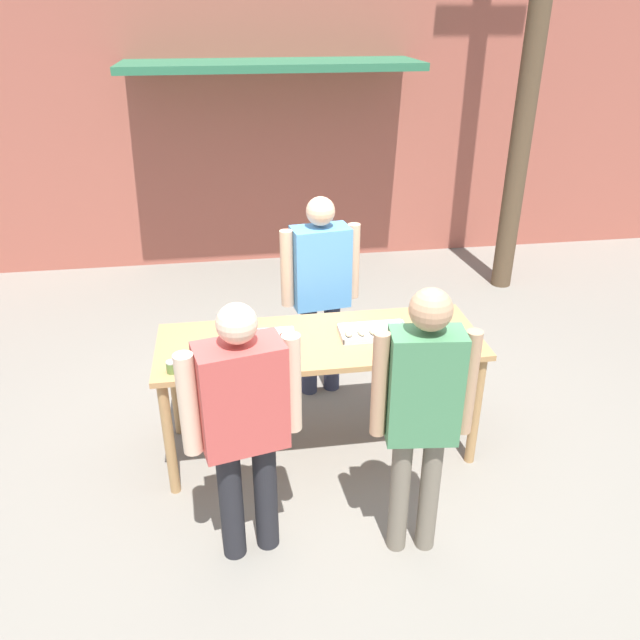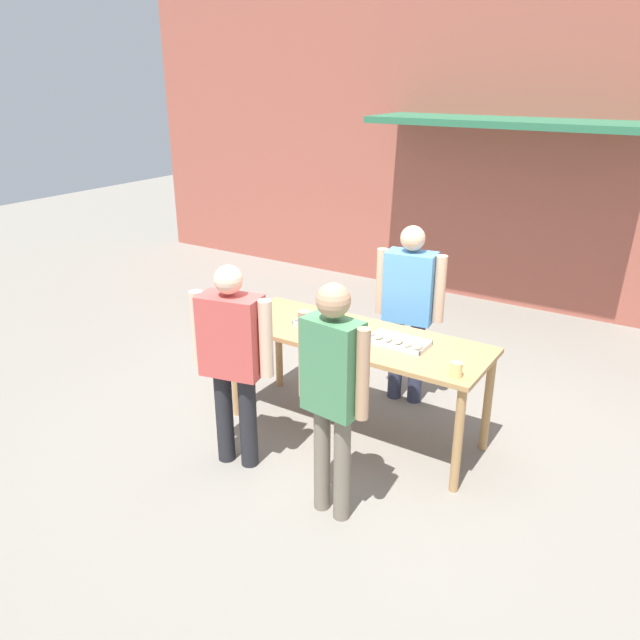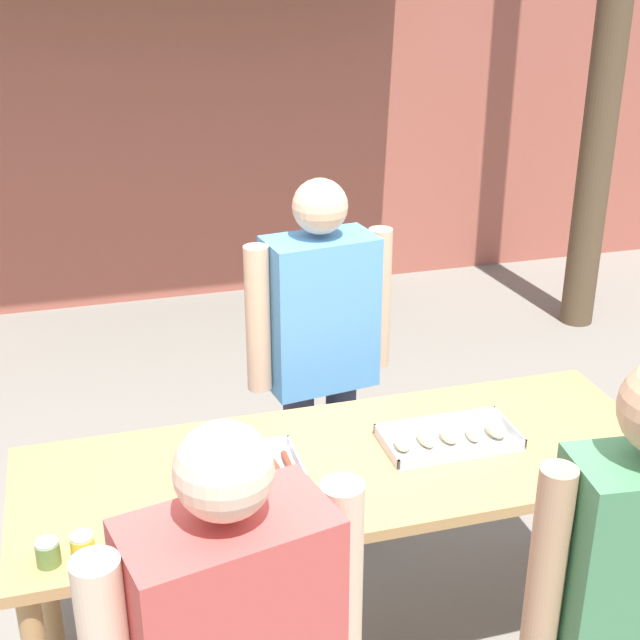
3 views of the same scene
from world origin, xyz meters
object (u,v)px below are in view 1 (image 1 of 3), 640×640
object	(u,v)px
condiment_jar_mustard	(172,367)
beer_cup	(470,341)
food_tray_buns	(375,332)
food_tray_sausages	(266,340)
person_server_behind_table	(320,282)
person_customer_holding_hotdog	(243,417)
person_customer_with_cup	(422,405)
condiment_jar_ketchup	(187,366)

from	to	relation	value
condiment_jar_mustard	beer_cup	world-z (taller)	beer_cup
food_tray_buns	beer_cup	xyz separation A→B (m)	(0.59, -0.29, 0.04)
food_tray_sausages	person_server_behind_table	size ratio (longest dim) A/B	0.23
food_tray_sausages	person_customer_holding_hotdog	world-z (taller)	person_customer_holding_hotdog
food_tray_sausages	person_customer_with_cup	size ratio (longest dim) A/B	0.23
beer_cup	person_customer_with_cup	distance (m)	0.96
food_tray_sausages	beer_cup	xyz separation A→B (m)	(1.35, -0.29, 0.04)
food_tray_sausages	food_tray_buns	bearing A→B (deg)	-0.13
person_server_behind_table	person_customer_with_cup	distance (m)	1.83
condiment_jar_mustard	person_customer_with_cup	world-z (taller)	person_customer_with_cup
food_tray_sausages	person_server_behind_table	world-z (taller)	person_server_behind_table
food_tray_buns	person_server_behind_table	world-z (taller)	person_server_behind_table
person_customer_holding_hotdog	person_customer_with_cup	bearing A→B (deg)	160.24
beer_cup	person_server_behind_table	world-z (taller)	person_server_behind_table
condiment_jar_mustard	person_server_behind_table	bearing A→B (deg)	43.51
food_tray_buns	beer_cup	size ratio (longest dim) A/B	4.33
person_customer_with_cup	person_customer_holding_hotdog	bearing A→B (deg)	-1.12
condiment_jar_mustard	person_customer_with_cup	size ratio (longest dim) A/B	0.05
food_tray_sausages	person_server_behind_table	xyz separation A→B (m)	(0.49, 0.75, 0.08)
beer_cup	person_customer_holding_hotdog	xyz separation A→B (m)	(-1.54, -0.64, 0.00)
beer_cup	condiment_jar_mustard	bearing A→B (deg)	-179.70
food_tray_sausages	condiment_jar_ketchup	distance (m)	0.60
condiment_jar_mustard	person_customer_holding_hotdog	world-z (taller)	person_customer_holding_hotdog
food_tray_buns	person_customer_holding_hotdog	size ratio (longest dim) A/B	0.29
food_tray_buns	person_customer_holding_hotdog	distance (m)	1.33
food_tray_sausages	person_server_behind_table	distance (m)	0.90
beer_cup	person_customer_with_cup	bearing A→B (deg)	-126.62
person_server_behind_table	condiment_jar_ketchup	bearing A→B (deg)	-141.89
condiment_jar_mustard	food_tray_buns	bearing A→B (deg)	12.21
food_tray_buns	condiment_jar_ketchup	world-z (taller)	condiment_jar_ketchup
condiment_jar_mustard	person_customer_with_cup	bearing A→B (deg)	-28.55
condiment_jar_mustard	person_customer_with_cup	distance (m)	1.58
food_tray_sausages	food_tray_buns	xyz separation A→B (m)	(0.76, -0.00, 0.00)
condiment_jar_mustard	beer_cup	bearing A→B (deg)	0.30
condiment_jar_ketchup	condiment_jar_mustard	bearing A→B (deg)	-179.16
food_tray_buns	person_customer_with_cup	bearing A→B (deg)	-89.11
person_server_behind_table	person_customer_holding_hotdog	distance (m)	1.81
person_server_behind_table	person_customer_with_cup	world-z (taller)	person_customer_with_cup
food_tray_sausages	beer_cup	bearing A→B (deg)	-12.11
beer_cup	condiment_jar_ketchup	bearing A→B (deg)	-179.73
food_tray_buns	person_customer_with_cup	xyz separation A→B (m)	(0.02, -1.05, 0.11)
condiment_jar_ketchup	person_customer_holding_hotdog	bearing A→B (deg)	-62.77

